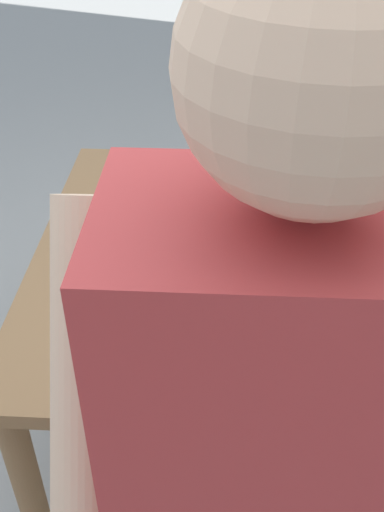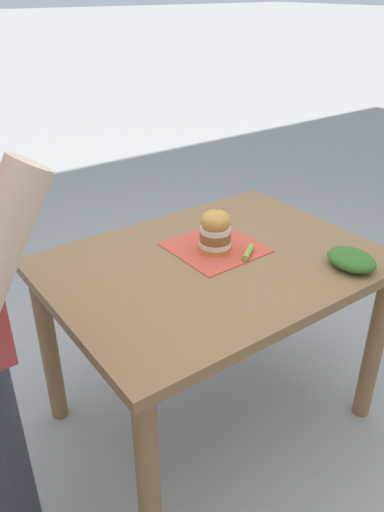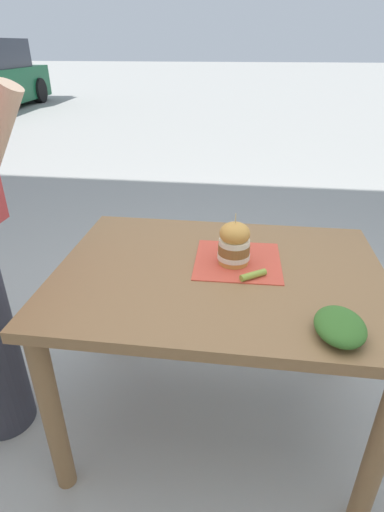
{
  "view_description": "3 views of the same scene",
  "coord_description": "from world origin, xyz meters",
  "px_view_note": "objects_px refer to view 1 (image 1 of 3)",
  "views": [
    {
      "loc": [
        -0.07,
        1.34,
        1.73
      ],
      "look_at": [
        0.0,
        0.1,
        0.8
      ],
      "focal_mm": 42.0,
      "sensor_mm": 36.0,
      "label": 1
    },
    {
      "loc": [
        -1.22,
        0.99,
        1.63
      ],
      "look_at": [
        0.0,
        0.1,
        0.8
      ],
      "focal_mm": 35.0,
      "sensor_mm": 36.0,
      "label": 2
    },
    {
      "loc": [
        -1.25,
        -0.07,
        1.47
      ],
      "look_at": [
        0.0,
        0.1,
        0.8
      ],
      "focal_mm": 28.0,
      "sensor_mm": 36.0,
      "label": 3
    }
  ],
  "objects_px": {
    "patio_table": "(194,281)",
    "sandwich": "(175,214)",
    "side_salad": "(300,179)",
    "pickle_spear": "(212,221)"
  },
  "relations": [
    {
      "from": "patio_table",
      "to": "sandwich",
      "type": "height_order",
      "value": "sandwich"
    },
    {
      "from": "sandwich",
      "to": "side_salad",
      "type": "height_order",
      "value": "sandwich"
    },
    {
      "from": "patio_table",
      "to": "sandwich",
      "type": "distance_m",
      "value": 0.21
    },
    {
      "from": "patio_table",
      "to": "sandwich",
      "type": "xyz_separation_m",
      "value": [
        0.06,
        -0.05,
        0.2
      ]
    },
    {
      "from": "sandwich",
      "to": "pickle_spear",
      "type": "distance_m",
      "value": 0.14
    },
    {
      "from": "patio_table",
      "to": "sandwich",
      "type": "bearing_deg",
      "value": -39.85
    },
    {
      "from": "patio_table",
      "to": "pickle_spear",
      "type": "height_order",
      "value": "pickle_spear"
    },
    {
      "from": "pickle_spear",
      "to": "side_salad",
      "type": "distance_m",
      "value": 0.36
    },
    {
      "from": "pickle_spear",
      "to": "patio_table",
      "type": "bearing_deg",
      "value": 68.6
    },
    {
      "from": "patio_table",
      "to": "pickle_spear",
      "type": "distance_m",
      "value": 0.18
    }
  ]
}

